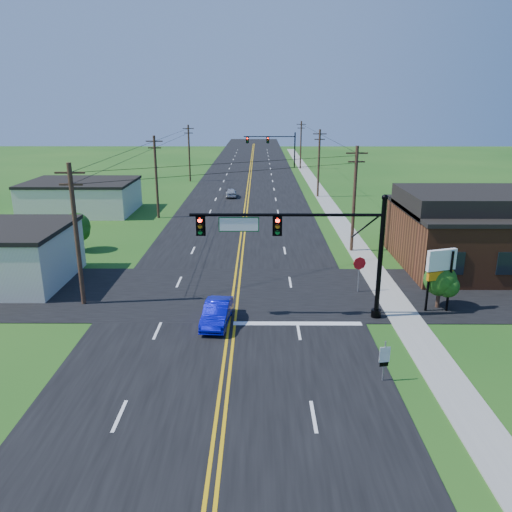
{
  "coord_description": "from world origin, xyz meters",
  "views": [
    {
      "loc": [
        1.73,
        -19.65,
        12.4
      ],
      "look_at": [
        1.57,
        10.0,
        3.24
      ],
      "focal_mm": 35.0,
      "sensor_mm": 36.0,
      "label": 1
    }
  ],
  "objects_px": {
    "signal_mast_far": "(273,144)",
    "stop_sign": "(359,267)",
    "signal_mast_main": "(304,241)",
    "route_sign": "(384,358)",
    "blue_car": "(217,314)"
  },
  "relations": [
    {
      "from": "route_sign",
      "to": "stop_sign",
      "type": "relative_size",
      "value": 0.81
    },
    {
      "from": "stop_sign",
      "to": "route_sign",
      "type": "bearing_deg",
      "value": -105.79
    },
    {
      "from": "signal_mast_main",
      "to": "signal_mast_far",
      "type": "height_order",
      "value": "same"
    },
    {
      "from": "signal_mast_main",
      "to": "signal_mast_far",
      "type": "xyz_separation_m",
      "value": [
        0.1,
        72.0,
        -0.2
      ]
    },
    {
      "from": "signal_mast_main",
      "to": "stop_sign",
      "type": "height_order",
      "value": "signal_mast_main"
    },
    {
      "from": "signal_mast_main",
      "to": "route_sign",
      "type": "relative_size",
      "value": 5.53
    },
    {
      "from": "signal_mast_far",
      "to": "route_sign",
      "type": "distance_m",
      "value": 79.33
    },
    {
      "from": "signal_mast_main",
      "to": "stop_sign",
      "type": "bearing_deg",
      "value": 44.88
    },
    {
      "from": "signal_mast_far",
      "to": "blue_car",
      "type": "relative_size",
      "value": 2.73
    },
    {
      "from": "blue_car",
      "to": "stop_sign",
      "type": "bearing_deg",
      "value": 34.05
    },
    {
      "from": "signal_mast_far",
      "to": "stop_sign",
      "type": "distance_m",
      "value": 68.03
    },
    {
      "from": "signal_mast_far",
      "to": "blue_car",
      "type": "xyz_separation_m",
      "value": [
        -5.13,
        -73.0,
        -3.88
      ]
    },
    {
      "from": "route_sign",
      "to": "stop_sign",
      "type": "distance_m",
      "value": 11.41
    },
    {
      "from": "route_sign",
      "to": "stop_sign",
      "type": "xyz_separation_m",
      "value": [
        1.0,
        11.35,
        0.63
      ]
    },
    {
      "from": "signal_mast_main",
      "to": "route_sign",
      "type": "height_order",
      "value": "signal_mast_main"
    }
  ]
}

